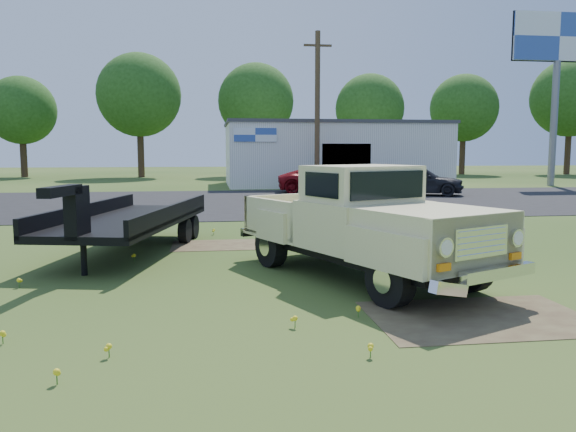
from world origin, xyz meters
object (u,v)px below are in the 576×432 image
Objects in this scene: billboard at (557,52)px; dark_sedan at (418,180)px; red_pickup at (322,181)px; vintage_pickup_truck at (361,222)px; flatbed_trailer at (129,215)px.

billboard reaches higher than dark_sedan.
red_pickup is 5.07m from dark_sedan.
billboard is at bearing -68.89° from red_pickup.
red_pickup is (3.35, 20.12, -0.35)m from vintage_pickup_truck.
billboard is 2.30× the size of red_pickup.
red_pickup is at bearing 77.65° from flatbed_trailer.
red_pickup is at bearing 56.29° from vintage_pickup_truck.
billboard is at bearing -38.34° from dark_sedan.
flatbed_trailer reaches higher than dark_sedan.
dark_sedan reaches higher than red_pickup.
dark_sedan is at bearing 41.91° from vintage_pickup_truck.
dark_sedan is at bearing -110.72° from red_pickup.
vintage_pickup_truck is at bearing -23.21° from flatbed_trailer.
vintage_pickup_truck is 5.53m from flatbed_trailer.
billboard is 2.45× the size of dark_sedan.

